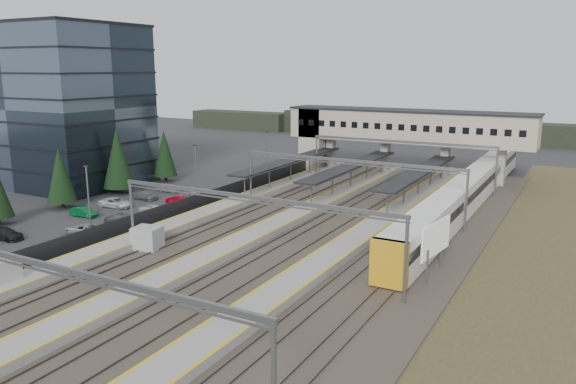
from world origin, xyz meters
The scene contains 15 objects.
ground centered at (0.00, 0.00, 0.00)m, with size 220.00×220.00×0.00m, color #2B2B2D.
office_building centered at (-36.00, 12.00, 12.19)m, with size 24.30×18.30×24.30m.
conifer_row centered at (-22.00, -3.86, 4.84)m, with size 4.42×49.82×9.50m.
car_park centered at (-13.56, -6.42, 0.60)m, with size 10.64×44.49×1.26m.
lampposts centered at (-8.00, 1.25, 4.34)m, with size 0.50×53.25×8.07m.
fence centered at (-6.50, 5.00, 1.00)m, with size 0.08×90.00×2.00m.
relay_cabin_near centered at (-4.50, -20.84, 1.30)m, with size 3.38×2.66×2.60m.
relay_cabin_far centered at (-0.55, -7.55, 1.20)m, with size 2.94×2.57×2.41m.
rail_corridor centered at (9.34, 5.00, 0.29)m, with size 34.00×90.00×0.92m.
canopies centered at (7.00, 27.00, 3.92)m, with size 23.10×30.00×3.28m.
footbridge centered at (7.70, 42.00, 7.93)m, with size 40.40×6.40×11.20m.
gantries centered at (12.00, 3.00, 6.00)m, with size 28.40×62.28×7.17m.
train centered at (24.00, 26.38, 2.25)m, with size 3.14×65.68×3.96m.
billboard centered at (26.49, -0.93, 3.35)m, with size 0.96×5.87×5.00m.
treeline_far centered at (23.81, 92.28, 2.95)m, with size 170.00×19.00×7.00m.
Camera 1 is at (37.63, -47.82, 18.03)m, focal length 35.00 mm.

